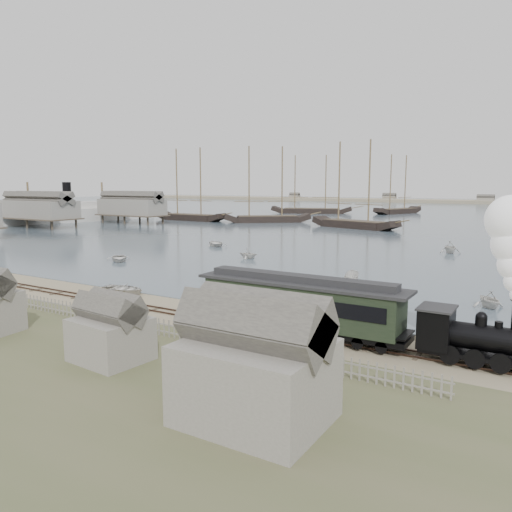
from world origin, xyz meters
The scene contains 24 objects.
ground centered at (0.00, 0.00, 0.00)m, with size 600.00×600.00×0.00m, color tan.
harbor_water centered at (0.00, 170.00, 0.03)m, with size 600.00×336.00×0.06m, color #42525E.
rail_track centered at (0.00, -2.00, 0.04)m, with size 120.00×1.80×0.16m.
picket_fence_west centered at (-6.50, -7.00, 0.00)m, with size 19.00×0.10×1.20m, color gray, non-canonical shape.
picket_fence_east centered at (12.50, -7.50, 0.00)m, with size 15.00×0.10×1.20m, color gray, non-canonical shape.
shed_mid centered at (2.00, -12.00, 0.00)m, with size 4.00×3.50×3.60m, color gray, non-canonical shape.
shed_right centered at (13.00, -14.00, 0.00)m, with size 6.00×5.00×5.10m, color gray, non-canonical shape.
western_wharf centered at (-76.00, 40.00, 4.06)m, with size 36.00×56.00×8.00m, color gray, non-canonical shape.
far_spit centered at (0.00, 250.00, 0.00)m, with size 500.00×20.00×1.80m, color tan.
locomotive centered at (21.25, -2.00, 4.25)m, with size 7.39×2.76×9.21m.
passenger_coach centered at (9.10, -2.00, 2.26)m, with size 14.76×2.85×3.58m.
beached_dinghy centered at (-10.61, 1.02, 0.45)m, with size 4.34×3.10×0.90m, color silver.
steamship centered at (-89.00, 56.39, 5.34)m, with size 48.24×8.04×10.55m, color silver, non-canonical shape.
rowboat_0 centered at (-25.53, 14.54, 0.49)m, with size 4.17×2.98×0.86m, color silver.
rowboat_1 centered at (-12.27, 25.34, 0.76)m, with size 2.65×2.29×1.40m, color silver.
rowboat_2 centered at (6.30, 15.14, 0.75)m, with size 3.57×1.34×1.38m, color silver.
rowboat_6 centered at (-24.37, 34.46, 0.52)m, with size 4.40×3.14×0.91m, color silver.
rowboat_7 centered at (10.12, 45.42, 0.96)m, with size 3.42×2.95×1.80m, color silver.
rowboat_8 centered at (19.17, 12.64, 0.81)m, with size 2.86×2.47×1.51m, color silver.
schooner_0 centered at (-64.42, 77.60, 10.06)m, with size 22.35×5.16×20.00m, color black, non-canonical shape.
schooner_1 centered at (-42.75, 82.93, 10.06)m, with size 22.80×5.26×20.00m, color black, non-canonical shape.
schooner_2 centered at (-16.86, 78.27, 10.06)m, with size 22.35×5.16×20.00m, color black, non-canonical shape.
schooner_6 centered at (-50.12, 125.99, 10.06)m, with size 27.49×6.34×20.00m, color black, non-canonical shape.
schooner_7 centered at (-24.14, 139.84, 10.06)m, with size 21.45×4.95×20.00m, color black, non-canonical shape.
Camera 1 is at (23.62, -31.30, 10.13)m, focal length 35.00 mm.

